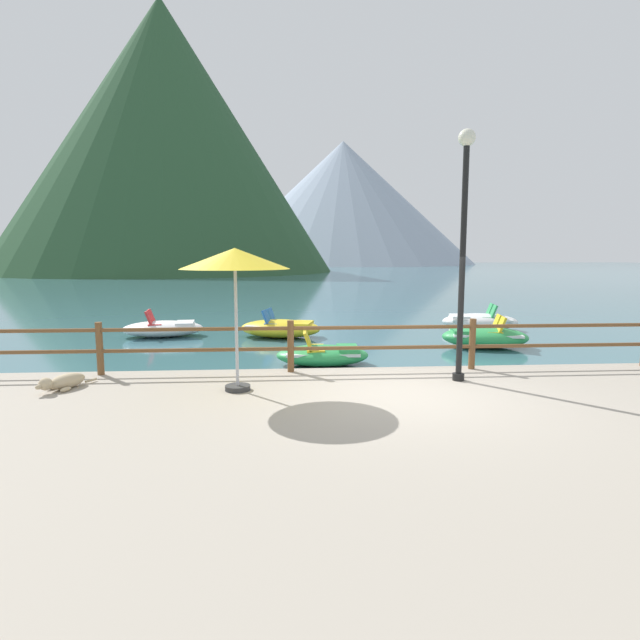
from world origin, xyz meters
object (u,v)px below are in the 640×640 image
object	(u,v)px
pedal_boat_4	(163,328)
pedal_boat_5	(323,354)
pedal_boat_1	(484,337)
pedal_boat_2	(281,328)
beach_umbrella	(235,261)
dog_resting	(63,382)
pedal_boat_0	(479,321)
lamp_post	(464,233)

from	to	relation	value
pedal_boat_4	pedal_boat_5	distance (m)	6.37
pedal_boat_1	pedal_boat_2	world-z (taller)	pedal_boat_1
pedal_boat_2	pedal_boat_5	xyz separation A→B (m)	(1.00, -4.01, -0.04)
beach_umbrella	dog_resting	xyz separation A→B (m)	(-2.78, 0.25, -1.92)
pedal_boat_2	dog_resting	bearing A→B (deg)	-115.10
beach_umbrella	pedal_boat_5	distance (m)	4.46
dog_resting	pedal_boat_0	xyz separation A→B (m)	(10.06, 8.27, -0.22)
pedal_boat_1	pedal_boat_2	distance (m)	5.97
dog_resting	pedal_boat_1	size ratio (longest dim) A/B	0.38
beach_umbrella	pedal_boat_2	xyz separation A→B (m)	(0.63, 7.53, -2.16)
lamp_post	dog_resting	bearing A→B (deg)	-178.82
beach_umbrella	pedal_boat_1	xyz separation A→B (m)	(6.21, 5.43, -2.15)
pedal_boat_2	pedal_boat_0	bearing A→B (deg)	8.47
beach_umbrella	pedal_boat_4	bearing A→B (deg)	110.85
pedal_boat_1	pedal_boat_2	xyz separation A→B (m)	(-5.58, 2.10, -0.01)
pedal_boat_1	pedal_boat_5	distance (m)	4.97
lamp_post	beach_umbrella	bearing A→B (deg)	-174.14
lamp_post	pedal_boat_5	distance (m)	4.61
beach_umbrella	pedal_boat_2	distance (m)	7.86
dog_resting	pedal_boat_4	world-z (taller)	pedal_boat_4
pedal_boat_0	pedal_boat_5	size ratio (longest dim) A/B	1.24
pedal_boat_5	pedal_boat_4	bearing A→B (deg)	136.64
dog_resting	pedal_boat_5	xyz separation A→B (m)	(4.41, 3.27, -0.27)
lamp_post	pedal_boat_2	xyz separation A→B (m)	(-3.09, 7.15, -2.61)
dog_resting	pedal_boat_2	distance (m)	8.04
pedal_boat_0	pedal_boat_2	xyz separation A→B (m)	(-6.65, -0.99, -0.01)
pedal_boat_5	beach_umbrella	bearing A→B (deg)	-114.79
lamp_post	pedal_boat_4	world-z (taller)	lamp_post
pedal_boat_0	dog_resting	bearing A→B (deg)	-140.58
pedal_boat_0	pedal_boat_5	bearing A→B (deg)	-138.52
pedal_boat_0	pedal_boat_1	distance (m)	3.27
dog_resting	pedal_boat_5	world-z (taller)	pedal_boat_5
pedal_boat_2	pedal_boat_5	bearing A→B (deg)	-76.01
pedal_boat_2	pedal_boat_1	bearing A→B (deg)	-20.61
pedal_boat_5	pedal_boat_0	bearing A→B (deg)	41.48
pedal_boat_1	pedal_boat_2	bearing A→B (deg)	159.39
pedal_boat_0	pedal_boat_1	size ratio (longest dim) A/B	1.06
pedal_boat_1	pedal_boat_4	bearing A→B (deg)	165.01
pedal_boat_0	pedal_boat_1	xyz separation A→B (m)	(-1.07, -3.09, 0.00)
pedal_boat_2	pedal_boat_5	world-z (taller)	pedal_boat_2
pedal_boat_1	pedal_boat_4	distance (m)	9.55
beach_umbrella	pedal_boat_1	world-z (taller)	beach_umbrella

